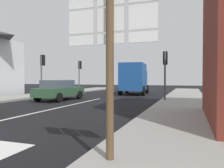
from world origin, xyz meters
TOP-DOWN VIEW (x-y plane):
  - ground_plane at (0.00, 10.00)m, footprint 80.00×80.00m
  - sidewalk_right at (6.32, 8.00)m, footprint 3.05×44.00m
  - lane_centre_stripe at (0.00, 6.00)m, footprint 0.16×12.00m
  - sedan_far at (-2.29, 9.83)m, footprint 2.11×4.27m
  - delivery_truck at (1.41, 17.66)m, footprint 2.80×5.15m
  - route_sign_post at (5.34, -0.53)m, footprint 1.66×0.14m
  - traffic_light_near_left at (-5.09, 11.67)m, footprint 0.30×0.49m
  - traffic_light_far_left at (-5.09, 18.46)m, footprint 0.30×0.49m
  - traffic_light_near_right at (5.09, 11.32)m, footprint 0.30×0.49m

SIDE VIEW (x-z plane):
  - ground_plane at x=0.00m, z-range 0.00..0.00m
  - lane_centre_stripe at x=0.00m, z-range 0.00..0.01m
  - sidewalk_right at x=6.32m, z-range 0.00..0.14m
  - sedan_far at x=-2.29m, z-range 0.03..1.50m
  - delivery_truck at x=1.41m, z-range 0.13..3.18m
  - route_sign_post at x=5.34m, z-range 0.40..3.60m
  - traffic_light_near_right at x=5.09m, z-range 0.82..4.25m
  - traffic_light_far_left at x=-5.09m, z-range 0.86..4.44m
  - traffic_light_near_left at x=-5.09m, z-range 0.86..4.45m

